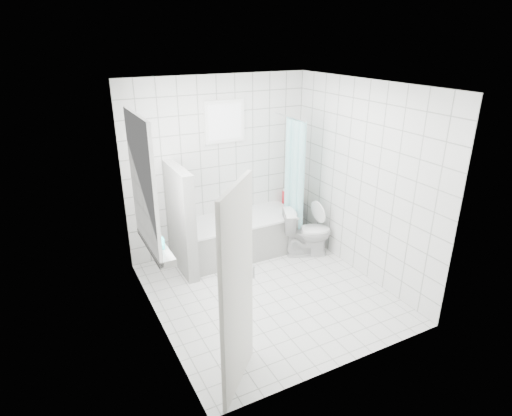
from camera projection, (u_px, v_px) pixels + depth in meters
ground at (267, 292)px, 5.53m from camera, size 3.00×3.00×0.00m
ceiling at (270, 85)px, 4.55m from camera, size 3.00×3.00×0.00m
wall_back at (219, 166)px, 6.27m from camera, size 2.80×0.02×2.60m
wall_front at (350, 252)px, 3.81m from camera, size 2.80×0.02×2.60m
wall_left at (151, 221)px, 4.44m from camera, size 0.02×3.00×2.60m
wall_right at (361, 181)px, 5.64m from camera, size 0.02×3.00×2.60m
window_left at (145, 184)px, 4.59m from camera, size 0.01×0.90×1.40m
window_back at (225, 122)px, 6.03m from camera, size 0.50×0.01×0.50m
window_sill at (155, 245)px, 4.89m from camera, size 0.18×1.02×0.08m
door at (237, 292)px, 3.76m from camera, size 0.58×0.61×2.00m
bathtub at (241, 236)px, 6.41m from camera, size 1.70×0.77×0.58m
partition_wall at (181, 220)px, 5.80m from camera, size 0.15×0.85×1.50m
tiled_ledge at (287, 219)px, 7.04m from camera, size 0.40×0.24×0.55m
toilet at (307, 232)px, 6.37m from camera, size 0.81×0.64×0.72m
curtain_rod at (290, 117)px, 6.08m from camera, size 0.02×0.80×0.02m
shower_curtain at (293, 180)px, 6.32m from camera, size 0.14×0.48×1.78m
tub_faucet at (237, 193)px, 6.52m from camera, size 0.18×0.06×0.06m
sill_bottles at (154, 232)px, 4.88m from camera, size 0.18×0.58×0.28m
ledge_bottles at (289, 198)px, 6.85m from camera, size 0.15×0.19×0.23m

